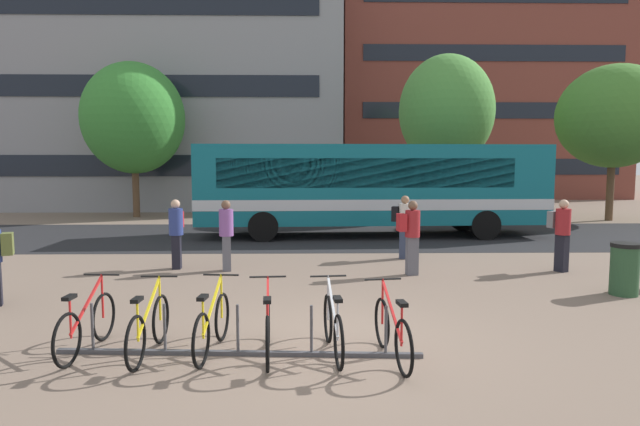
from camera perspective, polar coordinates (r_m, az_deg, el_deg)
ground at (r=7.84m, az=1.74°, el=-13.83°), size 200.00×200.00×0.00m
bus_lane_asphalt at (r=18.63m, az=0.05°, el=-2.50°), size 80.00×7.20×0.01m
city_bus at (r=18.60m, az=5.72°, el=2.94°), size 12.10×2.96×3.20m
bike_rack at (r=7.40m, az=-8.89°, el=-14.36°), size 4.96×0.35×0.70m
parked_bicycle_red_0 at (r=7.98m, az=-24.01°, el=-11.08°), size 0.52×1.72×0.99m
parked_bicycle_yellow_1 at (r=7.56m, az=-18.08°, el=-11.79°), size 0.52×1.72×0.99m
parked_bicycle_yellow_2 at (r=7.45m, az=-11.62°, el=-11.88°), size 0.52×1.72×0.99m
parked_bicycle_red_3 at (r=7.21m, az=-5.68°, el=-12.37°), size 0.52×1.72×0.99m
parked_bicycle_silver_4 at (r=7.23m, az=1.42°, el=-12.31°), size 0.52×1.72×0.99m
parked_bicycle_red_5 at (r=7.10m, az=7.84°, el=-12.70°), size 0.52×1.72×0.99m
commuter_grey_pack_0 at (r=13.74m, az=24.74°, el=-1.69°), size 0.51×0.60×1.73m
commuter_black_pack_1 at (r=14.32m, az=9.06°, el=-1.01°), size 0.59×0.45×1.71m
commuter_red_pack_3 at (r=12.26m, az=9.85°, el=-2.08°), size 0.56×0.38×1.72m
commuter_maroon_pack_5 at (r=12.79m, az=-10.14°, el=-1.84°), size 0.39×0.56×1.70m
commuter_red_pack_6 at (r=13.29m, az=-15.33°, el=-1.68°), size 0.36×0.54×1.70m
trash_bin at (r=11.94m, az=30.17°, el=-5.27°), size 0.55×0.55×1.03m
street_tree_0 at (r=26.59m, az=-19.59°, el=9.66°), size 4.74×4.74×7.28m
street_tree_1 at (r=26.96m, az=29.30°, el=9.13°), size 4.88×4.88×6.91m
street_tree_2 at (r=25.76m, az=13.55°, el=10.70°), size 4.42×4.42×7.62m
building_left_wing at (r=35.45m, az=-15.92°, el=17.61°), size 20.72×12.28×20.32m
building_right_wing at (r=44.97m, az=15.64°, el=14.28°), size 20.35×12.82×19.24m
building_centre_block at (r=47.28m, az=-2.23°, el=12.12°), size 19.42×11.95×16.12m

